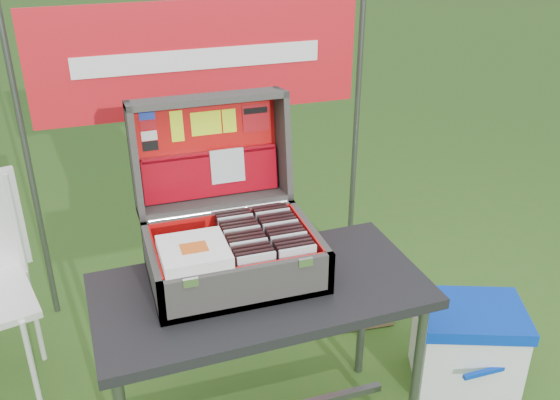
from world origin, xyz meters
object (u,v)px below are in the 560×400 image
object	(u,v)px
table	(262,366)
cooler	(467,346)
suitcase	(228,199)
cardboard_box	(361,296)

from	to	relation	value
table	cooler	size ratio (longest dim) A/B	2.61
suitcase	cardboard_box	size ratio (longest dim) A/B	1.68
table	cardboard_box	size ratio (longest dim) A/B	3.30
table	cardboard_box	distance (m)	0.90
suitcase	cooler	world-z (taller)	suitcase
cooler	table	bearing A→B (deg)	-157.72
cooler	cardboard_box	bearing A→B (deg)	138.44
suitcase	cooler	size ratio (longest dim) A/B	1.33
cooler	cardboard_box	distance (m)	0.59
table	suitcase	distance (m)	0.69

